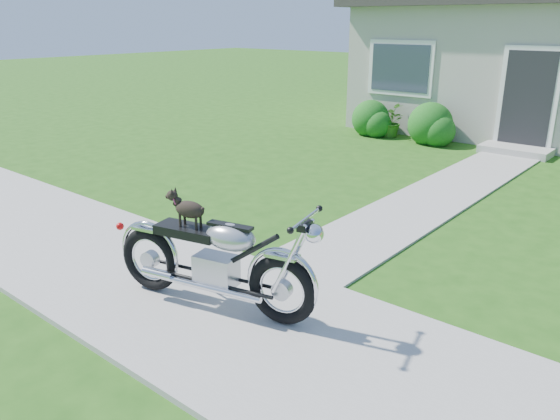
# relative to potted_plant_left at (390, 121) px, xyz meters

# --- Properties ---
(ground) EXTENTS (80.00, 80.00, 0.00)m
(ground) POSITION_rel_potted_plant_left_xyz_m (4.47, -8.55, -0.39)
(ground) COLOR #235114
(ground) RESTS_ON ground
(sidewalk) EXTENTS (24.00, 2.20, 0.04)m
(sidewalk) POSITION_rel_potted_plant_left_xyz_m (4.47, -8.55, -0.37)
(sidewalk) COLOR #9E9B93
(sidewalk) RESTS_ON ground
(walkway) EXTENTS (1.20, 8.00, 0.03)m
(walkway) POSITION_rel_potted_plant_left_xyz_m (2.97, -3.55, -0.37)
(walkway) COLOR #9E9B93
(walkway) RESTS_ON ground
(potted_plant_left) EXTENTS (0.91, 0.92, 0.77)m
(potted_plant_left) POSITION_rel_potted_plant_left_xyz_m (0.00, 0.00, 0.00)
(potted_plant_left) COLOR #2A5C18
(potted_plant_left) RESTS_ON ground
(motorcycle_with_dog) EXTENTS (2.19, 0.82, 1.12)m
(motorcycle_with_dog) POSITION_rel_potted_plant_left_xyz_m (2.85, -8.57, 0.15)
(motorcycle_with_dog) COLOR black
(motorcycle_with_dog) RESTS_ON sidewalk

